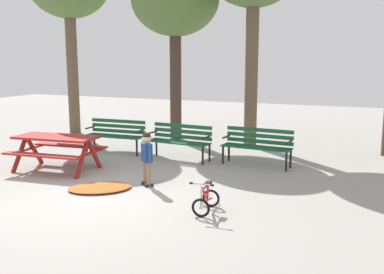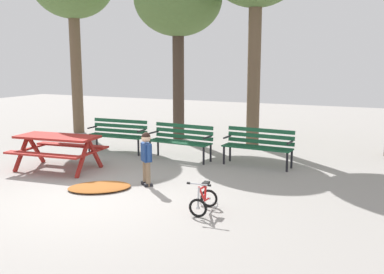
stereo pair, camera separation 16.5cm
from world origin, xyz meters
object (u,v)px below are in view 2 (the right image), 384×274
kids_bicycle (204,200)px  park_bench_left (181,139)px  park_bench_far_left (118,133)px  child_standing (146,154)px  picnic_table (58,143)px  park_bench_right (259,144)px

kids_bicycle → park_bench_left: bearing=121.6°
park_bench_far_left → park_bench_left: bearing=-3.1°
park_bench_left → kids_bicycle: (2.01, -3.27, -0.31)m
park_bench_far_left → kids_bicycle: 5.18m
kids_bicycle → child_standing: bearing=149.8°
park_bench_left → child_standing: bearing=-80.3°
park_bench_left → child_standing: child_standing is taller
picnic_table → child_standing: child_standing is taller
picnic_table → park_bench_left: park_bench_left is taller
park_bench_left → park_bench_far_left: bearing=176.9°
picnic_table → park_bench_right: 4.50m
child_standing → park_bench_far_left: bearing=133.4°
child_standing → kids_bicycle: bearing=-30.2°
park_bench_right → kids_bicycle: size_ratio=2.81×
park_bench_left → kids_bicycle: 3.85m
picnic_table → child_standing: 2.42m
picnic_table → park_bench_far_left: 2.19m
park_bench_left → child_standing: size_ratio=1.56×
picnic_table → park_bench_right: bearing=29.7°
park_bench_far_left → kids_bicycle: park_bench_far_left is taller
park_bench_right → kids_bicycle: bearing=-88.2°
park_bench_right → kids_bicycle: park_bench_right is taller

